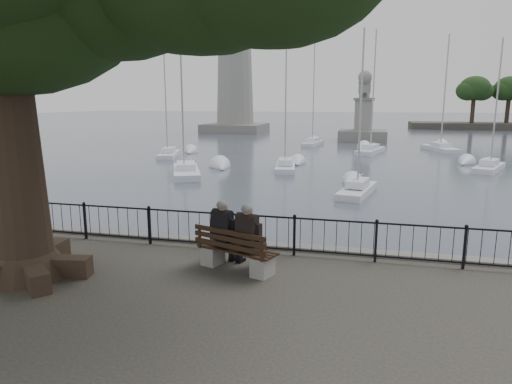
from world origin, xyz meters
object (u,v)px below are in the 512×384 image
(person_left, at_px, (227,236))
(bench, at_px, (236,255))
(lion_monument, at_px, (363,124))
(lighthouse, at_px, (235,55))
(person_right, at_px, (251,240))

(person_left, bearing_deg, bench, -37.84)
(bench, distance_m, person_left, 0.53)
(person_left, xyz_separation_m, lion_monument, (2.43, 48.58, 0.38))
(person_left, xyz_separation_m, lighthouse, (-17.57, 60.65, 10.17))
(lighthouse, bearing_deg, lion_monument, -31.10)
(bench, xyz_separation_m, person_right, (0.37, -0.01, 0.39))
(person_right, xyz_separation_m, lion_monument, (1.78, 48.81, 0.38))
(person_right, height_order, lighthouse, lighthouse)
(bench, bearing_deg, person_left, 142.16)
(person_left, relative_size, lion_monument, 0.19)
(bench, bearing_deg, lighthouse, 106.35)
(person_left, xyz_separation_m, person_right, (0.65, -0.23, 0.00))
(person_left, height_order, person_right, same)
(bench, relative_size, person_right, 1.25)
(lighthouse, relative_size, lion_monument, 3.33)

